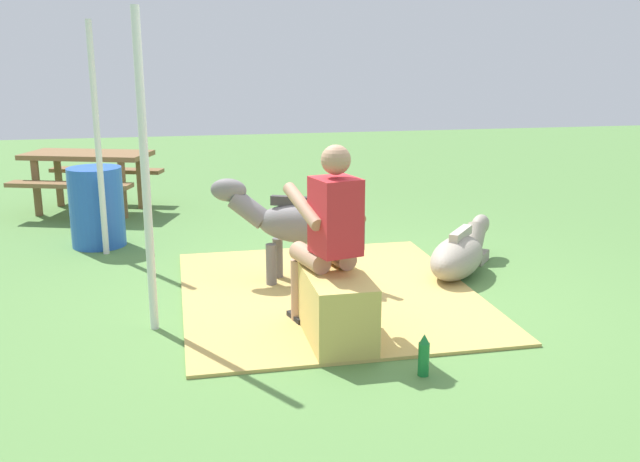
{
  "coord_description": "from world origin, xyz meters",
  "views": [
    {
      "loc": [
        -5.23,
        1.39,
        1.94
      ],
      "look_at": [
        0.11,
        0.27,
        0.55
      ],
      "focal_mm": 39.16,
      "sensor_mm": 36.0,
      "label": 1
    }
  ],
  "objects_px": {
    "pony_standing": "(296,223)",
    "pony_lying": "(460,254)",
    "water_barrel": "(97,207)",
    "picnic_bench": "(88,166)",
    "tent_pole_right": "(98,141)",
    "soda_bottle": "(424,355)",
    "hay_bale": "(337,309)",
    "person_seated": "(328,231)",
    "tent_pole_left": "(145,176)"
  },
  "relations": [
    {
      "from": "hay_bale",
      "to": "tent_pole_left",
      "type": "height_order",
      "value": "tent_pole_left"
    },
    {
      "from": "picnic_bench",
      "to": "tent_pole_right",
      "type": "bearing_deg",
      "value": -170.3
    },
    {
      "from": "hay_bale",
      "to": "pony_standing",
      "type": "height_order",
      "value": "pony_standing"
    },
    {
      "from": "pony_standing",
      "to": "soda_bottle",
      "type": "distance_m",
      "value": 1.99
    },
    {
      "from": "water_barrel",
      "to": "picnic_bench",
      "type": "relative_size",
      "value": 0.45
    },
    {
      "from": "water_barrel",
      "to": "tent_pole_right",
      "type": "bearing_deg",
      "value": -164.28
    },
    {
      "from": "hay_bale",
      "to": "tent_pole_left",
      "type": "relative_size",
      "value": 0.34
    },
    {
      "from": "water_barrel",
      "to": "picnic_bench",
      "type": "distance_m",
      "value": 1.71
    },
    {
      "from": "hay_bale",
      "to": "water_barrel",
      "type": "distance_m",
      "value": 3.48
    },
    {
      "from": "person_seated",
      "to": "pony_lying",
      "type": "relative_size",
      "value": 1.14
    },
    {
      "from": "person_seated",
      "to": "tent_pole_left",
      "type": "distance_m",
      "value": 1.31
    },
    {
      "from": "tent_pole_right",
      "to": "water_barrel",
      "type": "bearing_deg",
      "value": 15.72
    },
    {
      "from": "soda_bottle",
      "to": "picnic_bench",
      "type": "height_order",
      "value": "picnic_bench"
    },
    {
      "from": "hay_bale",
      "to": "picnic_bench",
      "type": "height_order",
      "value": "picnic_bench"
    },
    {
      "from": "pony_lying",
      "to": "water_barrel",
      "type": "bearing_deg",
      "value": 62.94
    },
    {
      "from": "person_seated",
      "to": "soda_bottle",
      "type": "distance_m",
      "value": 1.09
    },
    {
      "from": "hay_bale",
      "to": "pony_lying",
      "type": "relative_size",
      "value": 0.63
    },
    {
      "from": "soda_bottle",
      "to": "picnic_bench",
      "type": "relative_size",
      "value": 0.15
    },
    {
      "from": "soda_bottle",
      "to": "water_barrel",
      "type": "height_order",
      "value": "water_barrel"
    },
    {
      "from": "pony_lying",
      "to": "soda_bottle",
      "type": "distance_m",
      "value": 2.15
    },
    {
      "from": "soda_bottle",
      "to": "picnic_bench",
      "type": "distance_m",
      "value": 5.83
    },
    {
      "from": "soda_bottle",
      "to": "water_barrel",
      "type": "relative_size",
      "value": 0.33
    },
    {
      "from": "pony_lying",
      "to": "hay_bale",
      "type": "bearing_deg",
      "value": 131.22
    },
    {
      "from": "pony_lying",
      "to": "water_barrel",
      "type": "height_order",
      "value": "water_barrel"
    },
    {
      "from": "water_barrel",
      "to": "picnic_bench",
      "type": "height_order",
      "value": "water_barrel"
    },
    {
      "from": "pony_standing",
      "to": "tent_pole_left",
      "type": "distance_m",
      "value": 1.52
    },
    {
      "from": "hay_bale",
      "to": "person_seated",
      "type": "height_order",
      "value": "person_seated"
    },
    {
      "from": "tent_pole_left",
      "to": "tent_pole_right",
      "type": "bearing_deg",
      "value": 13.69
    },
    {
      "from": "water_barrel",
      "to": "tent_pole_right",
      "type": "height_order",
      "value": "tent_pole_right"
    },
    {
      "from": "water_barrel",
      "to": "picnic_bench",
      "type": "bearing_deg",
      "value": 8.48
    },
    {
      "from": "pony_standing",
      "to": "soda_bottle",
      "type": "bearing_deg",
      "value": -166.0
    },
    {
      "from": "pony_standing",
      "to": "tent_pole_left",
      "type": "height_order",
      "value": "tent_pole_left"
    },
    {
      "from": "person_seated",
      "to": "tent_pole_right",
      "type": "relative_size",
      "value": 0.61
    },
    {
      "from": "pony_lying",
      "to": "person_seated",
      "type": "bearing_deg",
      "value": 126.84
    },
    {
      "from": "water_barrel",
      "to": "pony_standing",
      "type": "bearing_deg",
      "value": -133.12
    },
    {
      "from": "hay_bale",
      "to": "pony_standing",
      "type": "xyz_separation_m",
      "value": [
        1.27,
        0.06,
        0.3
      ]
    },
    {
      "from": "pony_lying",
      "to": "water_barrel",
      "type": "relative_size",
      "value": 1.47
    },
    {
      "from": "hay_bale",
      "to": "pony_lying",
      "type": "bearing_deg",
      "value": -48.78
    },
    {
      "from": "tent_pole_left",
      "to": "soda_bottle",
      "type": "bearing_deg",
      "value": -124.3
    },
    {
      "from": "water_barrel",
      "to": "tent_pole_left",
      "type": "relative_size",
      "value": 0.36
    },
    {
      "from": "tent_pole_right",
      "to": "person_seated",
      "type": "bearing_deg",
      "value": -144.82
    },
    {
      "from": "pony_standing",
      "to": "pony_lying",
      "type": "xyz_separation_m",
      "value": [
        -0.01,
        -1.5,
        -0.36
      ]
    },
    {
      "from": "soda_bottle",
      "to": "hay_bale",
      "type": "bearing_deg",
      "value": 33.4
    },
    {
      "from": "pony_standing",
      "to": "picnic_bench",
      "type": "xyz_separation_m",
      "value": [
        3.36,
        2.04,
        0.03
      ]
    },
    {
      "from": "picnic_bench",
      "to": "water_barrel",
      "type": "bearing_deg",
      "value": -171.52
    },
    {
      "from": "tent_pole_left",
      "to": "picnic_bench",
      "type": "height_order",
      "value": "tent_pole_left"
    },
    {
      "from": "tent_pole_right",
      "to": "picnic_bench",
      "type": "relative_size",
      "value": 1.22
    },
    {
      "from": "pony_standing",
      "to": "tent_pole_left",
      "type": "xyz_separation_m",
      "value": [
        -0.76,
        1.18,
        0.58
      ]
    },
    {
      "from": "hay_bale",
      "to": "tent_pole_right",
      "type": "height_order",
      "value": "tent_pole_right"
    },
    {
      "from": "pony_lying",
      "to": "tent_pole_left",
      "type": "height_order",
      "value": "tent_pole_left"
    }
  ]
}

